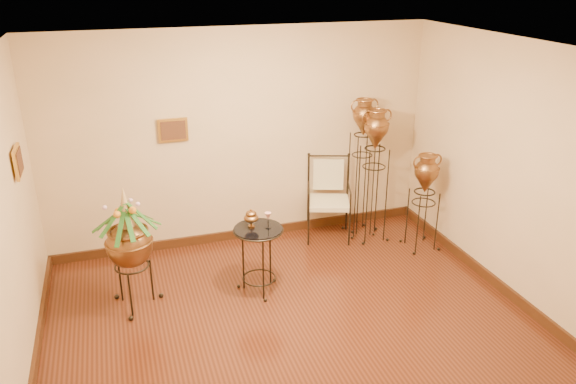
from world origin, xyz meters
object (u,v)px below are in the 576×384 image
object	(u,v)px
amphora_tall	(361,166)
planter_urn	(129,240)
armchair	(329,199)
amphora_mid	(373,175)
side_table	(259,258)

from	to	relation	value
amphora_tall	planter_urn	xyz separation A→B (m)	(-3.07, -0.91, -0.17)
planter_urn	armchair	world-z (taller)	planter_urn
amphora_mid	amphora_tall	bearing A→B (deg)	115.17
side_table	planter_urn	bearing A→B (deg)	175.01
planter_urn	side_table	size ratio (longest dim) A/B	1.44
amphora_tall	side_table	distance (m)	2.07
amphora_mid	armchair	xyz separation A→B (m)	(-0.55, 0.19, -0.36)
planter_urn	side_table	distance (m)	1.43
amphora_tall	planter_urn	world-z (taller)	amphora_tall
amphora_tall	amphora_mid	distance (m)	0.22
amphora_mid	side_table	distance (m)	2.04
amphora_tall	side_table	bearing A→B (deg)	-148.90
planter_urn	armchair	size ratio (longest dim) A/B	1.29
amphora_mid	planter_urn	distance (m)	3.24
amphora_tall	amphora_mid	bearing A→B (deg)	-64.83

